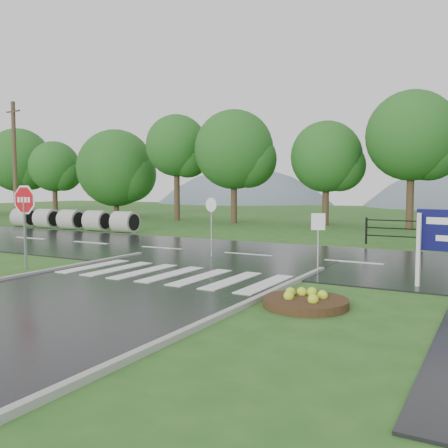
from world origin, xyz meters
The scene contains 10 objects.
ground centered at (0.00, 0.00, 0.00)m, with size 120.00×120.00×0.00m, color #29591D.
main_road centered at (0.00, 10.00, 0.00)m, with size 90.00×8.00×0.04m, color black.
crosswalk centered at (0.00, 5.00, 0.06)m, with size 6.50×2.80×0.02m.
treeline centered at (1.00, 24.00, 0.00)m, with size 83.20×5.20×10.00m.
culvert_pipes centered at (-14.43, 15.00, 0.60)m, with size 9.70×1.20×1.20m.
stop_sign centered at (-4.69, 3.76, 1.95)m, with size 1.25×0.06×2.81m.
flower_bed centered at (4.68, 3.37, 0.14)m, with size 1.85×1.85×0.37m.
reg_sign_small centered at (3.64, 7.29, 1.32)m, with size 0.39×0.16×1.82m.
reg_sign_round centered at (-0.89, 8.79, 1.39)m, with size 0.51×0.11×2.19m.
utility_pole_west centered at (-20.01, 15.50, 4.15)m, with size 1.45×0.27×8.16m.
Camera 1 is at (8.32, -6.76, 2.61)m, focal length 40.00 mm.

